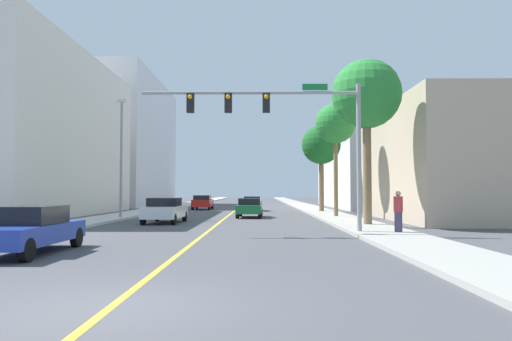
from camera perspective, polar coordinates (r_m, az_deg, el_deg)
name	(u,v)px	position (r m, az deg, el deg)	size (l,w,h in m)	color
ground	(237,209)	(49.90, -2.33, -4.60)	(192.00, 192.00, 0.00)	#47474C
sidewalk_left	(163,208)	(50.84, -11.03, -4.44)	(2.79, 168.00, 0.15)	beige
sidewalk_right	(311,208)	(50.12, 6.50, -4.50)	(2.79, 168.00, 0.15)	#9E9B93
lane_marking_center	(237,209)	(49.90, -2.33, -4.60)	(0.16, 144.00, 0.01)	yellow
building_left_near	(8,134)	(42.02, -27.30, 3.83)	(12.74, 22.97, 12.54)	silver
building_left_far	(122,143)	(65.72, -15.64, 3.14)	(10.03, 23.88, 16.37)	silver
building_right_near	(471,163)	(35.04, 24.14, 0.87)	(11.46, 16.07, 7.53)	tan
building_right_far	(385,166)	(58.28, 15.10, 0.51)	(12.82, 24.06, 9.60)	silver
traffic_signal_mast	(285,120)	(20.98, 3.51, 5.98)	(9.52, 0.36, 6.38)	gray
street_lamp	(121,151)	(33.07, -15.68, 2.18)	(0.56, 0.28, 7.83)	gray
palm_near	(367,96)	(26.28, 12.97, 8.65)	(3.65, 3.65, 8.67)	brown
palm_mid	(335,125)	(34.16, 9.39, 5.39)	(2.81, 2.81, 7.85)	brown
palm_far	(321,146)	(42.22, 7.74, 2.94)	(3.39, 3.39, 7.45)	brown
car_black	(252,203)	(45.63, -0.50, -3.90)	(1.82, 4.09, 1.36)	black
car_white	(165,210)	(28.76, -10.73, -4.62)	(2.01, 4.53, 1.47)	white
car_red	(203,202)	(48.85, -6.34, -3.74)	(1.88, 4.57, 1.45)	red
car_blue	(29,229)	(15.98, -25.27, -6.31)	(1.78, 4.59, 1.42)	#1E389E
car_green	(250,207)	(34.15, -0.74, -4.39)	(1.86, 4.12, 1.36)	#196638
pedestrian	(398,211)	(21.14, 16.51, -4.67)	(0.38, 0.38, 1.72)	#3F3859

